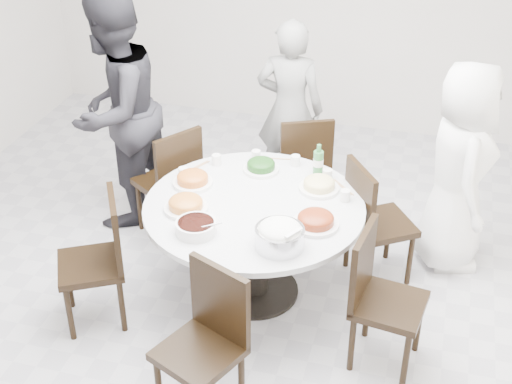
% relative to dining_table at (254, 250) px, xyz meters
% --- Properties ---
extents(floor, '(6.00, 6.00, 0.01)m').
position_rel_dining_table_xyz_m(floor, '(0.02, -0.09, -0.38)').
color(floor, '#BCBBC1').
rests_on(floor, ground).
extents(dining_table, '(1.50, 1.50, 0.75)m').
position_rel_dining_table_xyz_m(dining_table, '(0.00, 0.00, 0.00)').
color(dining_table, silver).
rests_on(dining_table, floor).
extents(chair_ne, '(0.58, 0.58, 0.95)m').
position_rel_dining_table_xyz_m(chair_ne, '(0.83, 0.44, 0.10)').
color(chair_ne, black).
rests_on(chair_ne, floor).
extents(chair_n, '(0.56, 0.56, 0.95)m').
position_rel_dining_table_xyz_m(chair_n, '(0.09, 1.12, 0.10)').
color(chair_n, black).
rests_on(chair_n, floor).
extents(chair_nw, '(0.58, 0.58, 0.95)m').
position_rel_dining_table_xyz_m(chair_nw, '(-0.88, 0.59, 0.10)').
color(chair_nw, black).
rests_on(chair_nw, floor).
extents(chair_sw, '(0.57, 0.57, 0.95)m').
position_rel_dining_table_xyz_m(chair_sw, '(-0.97, -0.56, 0.10)').
color(chair_sw, black).
rests_on(chair_sw, floor).
extents(chair_s, '(0.56, 0.56, 0.95)m').
position_rel_dining_table_xyz_m(chair_s, '(-0.01, -1.14, 0.10)').
color(chair_s, black).
rests_on(chair_s, floor).
extents(chair_se, '(0.48, 0.48, 0.95)m').
position_rel_dining_table_xyz_m(chair_se, '(0.98, -0.44, 0.10)').
color(chair_se, black).
rests_on(chair_se, floor).
extents(diner_right, '(0.66, 0.87, 1.60)m').
position_rel_dining_table_xyz_m(diner_right, '(1.32, 0.79, 0.43)').
color(diner_right, white).
rests_on(diner_right, floor).
extents(diner_middle, '(0.58, 0.39, 1.57)m').
position_rel_dining_table_xyz_m(diner_middle, '(-0.09, 1.47, 0.41)').
color(diner_middle, black).
rests_on(diner_middle, floor).
extents(diner_left, '(0.85, 1.03, 1.92)m').
position_rel_dining_table_xyz_m(diner_left, '(-1.33, 0.72, 0.58)').
color(diner_left, black).
rests_on(diner_left, floor).
extents(dish_greens, '(0.26, 0.26, 0.07)m').
position_rel_dining_table_xyz_m(dish_greens, '(-0.07, 0.46, 0.41)').
color(dish_greens, white).
rests_on(dish_greens, dining_table).
extents(dish_pale, '(0.28, 0.28, 0.08)m').
position_rel_dining_table_xyz_m(dish_pale, '(0.38, 0.30, 0.41)').
color(dish_pale, white).
rests_on(dish_pale, dining_table).
extents(dish_orange, '(0.28, 0.28, 0.08)m').
position_rel_dining_table_xyz_m(dish_orange, '(-0.49, 0.14, 0.41)').
color(dish_orange, white).
rests_on(dish_orange, dining_table).
extents(dish_redbrown, '(0.30, 0.30, 0.08)m').
position_rel_dining_table_xyz_m(dish_redbrown, '(0.45, -0.14, 0.41)').
color(dish_redbrown, white).
rests_on(dish_redbrown, dining_table).
extents(dish_tofu, '(0.29, 0.29, 0.08)m').
position_rel_dining_table_xyz_m(dish_tofu, '(-0.42, -0.18, 0.41)').
color(dish_tofu, white).
rests_on(dish_tofu, dining_table).
extents(rice_bowl, '(0.31, 0.31, 0.13)m').
position_rel_dining_table_xyz_m(rice_bowl, '(0.28, -0.42, 0.44)').
color(rice_bowl, silver).
rests_on(rice_bowl, dining_table).
extents(soup_bowl, '(0.26, 0.26, 0.08)m').
position_rel_dining_table_xyz_m(soup_bowl, '(-0.27, -0.42, 0.42)').
color(soup_bowl, white).
rests_on(soup_bowl, dining_table).
extents(beverage_bottle, '(0.07, 0.07, 0.25)m').
position_rel_dining_table_xyz_m(beverage_bottle, '(0.34, 0.50, 0.50)').
color(beverage_bottle, '#2E7437').
rests_on(beverage_bottle, dining_table).
extents(tea_cups, '(0.07, 0.07, 0.08)m').
position_rel_dining_table_xyz_m(tea_cups, '(-0.03, 0.60, 0.42)').
color(tea_cups, white).
rests_on(tea_cups, dining_table).
extents(chopsticks, '(0.24, 0.04, 0.01)m').
position_rel_dining_table_xyz_m(chopsticks, '(-0.04, 0.63, 0.38)').
color(chopsticks, tan).
rests_on(chopsticks, dining_table).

